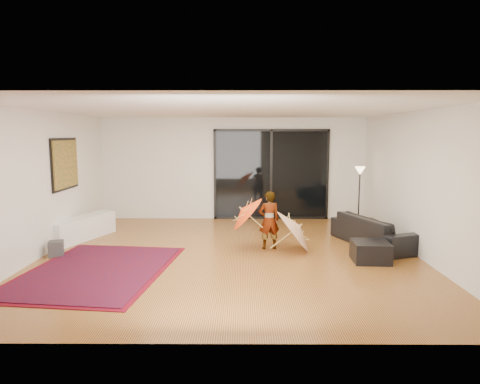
{
  "coord_description": "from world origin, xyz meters",
  "views": [
    {
      "loc": [
        0.23,
        -7.88,
        2.26
      ],
      "look_at": [
        0.18,
        0.72,
        1.1
      ],
      "focal_mm": 32.0,
      "sensor_mm": 36.0,
      "label": 1
    }
  ],
  "objects_px": {
    "media_console": "(82,228)",
    "child": "(269,220)",
    "ottoman": "(371,252)",
    "sofa": "(374,231)"
  },
  "relations": [
    {
      "from": "ottoman",
      "to": "child",
      "type": "bearing_deg",
      "value": 154.42
    },
    {
      "from": "media_console",
      "to": "ottoman",
      "type": "relative_size",
      "value": 2.77
    },
    {
      "from": "media_console",
      "to": "child",
      "type": "height_order",
      "value": "child"
    },
    {
      "from": "ottoman",
      "to": "media_console",
      "type": "bearing_deg",
      "value": 164.43
    },
    {
      "from": "ottoman",
      "to": "child",
      "type": "xyz_separation_m",
      "value": [
        -1.77,
        0.85,
        0.4
      ]
    },
    {
      "from": "media_console",
      "to": "sofa",
      "type": "height_order",
      "value": "sofa"
    },
    {
      "from": "sofa",
      "to": "ottoman",
      "type": "height_order",
      "value": "sofa"
    },
    {
      "from": "media_console",
      "to": "sofa",
      "type": "bearing_deg",
      "value": 15.98
    },
    {
      "from": "media_console",
      "to": "child",
      "type": "relative_size",
      "value": 1.51
    },
    {
      "from": "child",
      "to": "media_console",
      "type": "bearing_deg",
      "value": -22.88
    }
  ]
}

